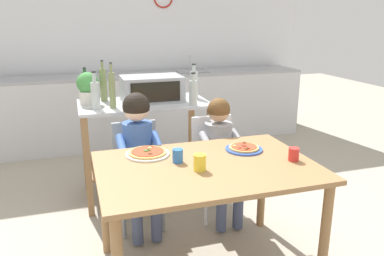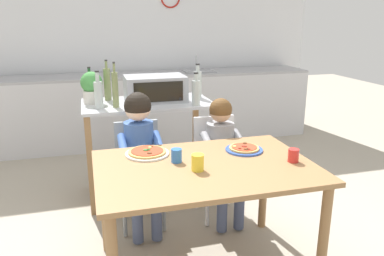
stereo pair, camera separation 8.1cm
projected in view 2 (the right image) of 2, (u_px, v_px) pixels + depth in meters
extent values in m
plane|color=#A89E8C|center=(165.00, 189.00, 3.69)|extent=(12.58, 12.58, 0.00)
cube|color=silver|center=(134.00, 37.00, 5.11)|extent=(5.01, 0.12, 2.70)
cube|color=silver|center=(141.00, 110.00, 4.99)|extent=(4.51, 0.60, 0.88)
cube|color=#9E9EA3|center=(140.00, 75.00, 4.86)|extent=(4.51, 0.60, 0.03)
cube|color=gray|center=(199.00, 72.00, 5.06)|extent=(0.40, 0.33, 0.02)
cylinder|color=#B7BABF|center=(196.00, 63.00, 5.14)|extent=(0.02, 0.02, 0.20)
cube|color=#B7BABF|center=(147.00, 103.00, 3.37)|extent=(1.13, 0.62, 0.02)
cube|color=olive|center=(149.00, 162.00, 3.53)|extent=(1.04, 0.57, 0.02)
cube|color=olive|center=(91.00, 167.00, 3.11)|extent=(0.05, 0.05, 0.86)
cube|color=olive|center=(212.00, 155.00, 3.38)|extent=(0.05, 0.05, 0.86)
cube|color=olive|center=(89.00, 146.00, 3.61)|extent=(0.05, 0.05, 0.86)
cube|color=olive|center=(196.00, 137.00, 3.88)|extent=(0.05, 0.05, 0.86)
cube|color=#999BA0|center=(155.00, 88.00, 3.38)|extent=(0.53, 0.34, 0.22)
cube|color=black|center=(159.00, 92.00, 3.22)|extent=(0.42, 0.01, 0.17)
cylinder|color=black|center=(180.00, 99.00, 3.29)|extent=(0.02, 0.01, 0.02)
cylinder|color=#ADB7B2|center=(198.00, 85.00, 3.51)|extent=(0.07, 0.07, 0.24)
cylinder|color=#ADB7B2|center=(198.00, 68.00, 3.47)|extent=(0.03, 0.03, 0.06)
cylinder|color=black|center=(198.00, 64.00, 3.46)|extent=(0.04, 0.04, 0.01)
cylinder|color=#1E4723|center=(90.00, 87.00, 3.45)|extent=(0.06, 0.06, 0.23)
cylinder|color=#1E4723|center=(89.00, 71.00, 3.41)|extent=(0.03, 0.03, 0.05)
cylinder|color=black|center=(89.00, 67.00, 3.40)|extent=(0.03, 0.03, 0.01)
cylinder|color=olive|center=(107.00, 84.00, 3.40)|extent=(0.06, 0.06, 0.28)
cylinder|color=olive|center=(106.00, 65.00, 3.35)|extent=(0.02, 0.02, 0.07)
cylinder|color=black|center=(106.00, 60.00, 3.34)|extent=(0.02, 0.02, 0.01)
cylinder|color=olive|center=(115.00, 90.00, 3.13)|extent=(0.05, 0.05, 0.29)
cylinder|color=olive|center=(114.00, 68.00, 3.08)|extent=(0.02, 0.02, 0.07)
cylinder|color=black|center=(114.00, 63.00, 3.07)|extent=(0.02, 0.02, 0.01)
cylinder|color=#ADB7B2|center=(99.00, 95.00, 3.10)|extent=(0.07, 0.07, 0.22)
cylinder|color=#ADB7B2|center=(97.00, 77.00, 3.06)|extent=(0.03, 0.03, 0.08)
cylinder|color=black|center=(97.00, 71.00, 3.04)|extent=(0.03, 0.03, 0.01)
cylinder|color=#ADB7B2|center=(196.00, 93.00, 3.21)|extent=(0.07, 0.07, 0.21)
cylinder|color=#ADB7B2|center=(196.00, 77.00, 3.17)|extent=(0.03, 0.03, 0.06)
cylinder|color=black|center=(196.00, 73.00, 3.16)|extent=(0.04, 0.04, 0.01)
cylinder|color=beige|center=(93.00, 97.00, 3.30)|extent=(0.16, 0.16, 0.11)
sphere|color=#428942|center=(91.00, 82.00, 3.27)|extent=(0.19, 0.19, 0.19)
cube|color=olive|center=(205.00, 167.00, 2.32)|extent=(1.32, 0.90, 0.03)
cylinder|color=olive|center=(323.00, 240.00, 2.22)|extent=(0.06, 0.06, 0.71)
cylinder|color=olive|center=(105.00, 205.00, 2.63)|extent=(0.06, 0.06, 0.71)
cylinder|color=olive|center=(264.00, 185.00, 2.94)|extent=(0.06, 0.06, 0.71)
cube|color=gray|center=(140.00, 174.00, 2.94)|extent=(0.36, 0.36, 0.04)
cube|color=gray|center=(137.00, 144.00, 3.04)|extent=(0.34, 0.03, 0.38)
cylinder|color=gray|center=(164.00, 206.00, 2.90)|extent=(0.03, 0.03, 0.42)
cylinder|color=gray|center=(124.00, 211.00, 2.83)|extent=(0.03, 0.03, 0.42)
cylinder|color=gray|center=(157.00, 189.00, 3.18)|extent=(0.03, 0.03, 0.42)
cylinder|color=gray|center=(120.00, 193.00, 3.10)|extent=(0.03, 0.03, 0.42)
cube|color=silver|center=(219.00, 166.00, 3.09)|extent=(0.36, 0.36, 0.04)
cube|color=silver|center=(214.00, 138.00, 3.19)|extent=(0.34, 0.03, 0.38)
cylinder|color=silver|center=(243.00, 197.00, 3.05)|extent=(0.03, 0.03, 0.42)
cylinder|color=silver|center=(207.00, 201.00, 2.97)|extent=(0.03, 0.03, 0.42)
cylinder|color=silver|center=(229.00, 182.00, 3.33)|extent=(0.03, 0.03, 0.42)
cylinder|color=silver|center=(197.00, 185.00, 3.25)|extent=(0.03, 0.03, 0.42)
cube|color=#424C6B|center=(152.00, 175.00, 2.82)|extent=(0.10, 0.30, 0.10)
cylinder|color=#424C6B|center=(156.00, 212.00, 2.77)|extent=(0.08, 0.08, 0.44)
cube|color=#424C6B|center=(133.00, 177.00, 2.78)|extent=(0.10, 0.30, 0.10)
cylinder|color=#424C6B|center=(137.00, 215.00, 2.73)|extent=(0.08, 0.08, 0.44)
cylinder|color=#3D60A8|center=(159.00, 144.00, 2.81)|extent=(0.06, 0.26, 0.15)
cylinder|color=#3D60A8|center=(123.00, 147.00, 2.74)|extent=(0.06, 0.26, 0.15)
cylinder|color=#3D60A8|center=(139.00, 146.00, 2.88)|extent=(0.22, 0.22, 0.37)
sphere|color=beige|center=(138.00, 108.00, 2.80)|extent=(0.19, 0.19, 0.19)
sphere|color=black|center=(138.00, 106.00, 2.79)|extent=(0.20, 0.20, 0.20)
cube|color=#424C6B|center=(234.00, 167.00, 2.97)|extent=(0.10, 0.30, 0.10)
cylinder|color=#424C6B|center=(239.00, 202.00, 2.92)|extent=(0.08, 0.08, 0.44)
cube|color=#424C6B|center=(217.00, 169.00, 2.93)|extent=(0.10, 0.30, 0.10)
cylinder|color=#424C6B|center=(222.00, 205.00, 2.88)|extent=(0.08, 0.08, 0.44)
cylinder|color=gray|center=(240.00, 141.00, 2.97)|extent=(0.06, 0.26, 0.15)
cylinder|color=gray|center=(208.00, 144.00, 2.90)|extent=(0.06, 0.26, 0.15)
cylinder|color=gray|center=(220.00, 143.00, 3.03)|extent=(0.22, 0.22, 0.32)
sphere|color=tan|center=(221.00, 111.00, 2.96)|extent=(0.17, 0.17, 0.17)
sphere|color=brown|center=(221.00, 110.00, 2.96)|extent=(0.18, 0.18, 0.18)
cylinder|color=white|center=(147.00, 154.00, 2.49)|extent=(0.29, 0.29, 0.01)
cylinder|color=tan|center=(147.00, 152.00, 2.49)|extent=(0.25, 0.25, 0.01)
cylinder|color=#B23D23|center=(147.00, 151.00, 2.49)|extent=(0.21, 0.21, 0.00)
cylinder|color=#386628|center=(149.00, 150.00, 2.50)|extent=(0.02, 0.02, 0.01)
cylinder|color=#DBC666|center=(150.00, 147.00, 2.54)|extent=(0.02, 0.02, 0.01)
cylinder|color=#563319|center=(151.00, 146.00, 2.56)|extent=(0.02, 0.02, 0.01)
cylinder|color=#563319|center=(149.00, 153.00, 2.43)|extent=(0.03, 0.03, 0.01)
cylinder|color=#386628|center=(146.00, 150.00, 2.49)|extent=(0.04, 0.04, 0.01)
cylinder|color=#3356B7|center=(244.00, 150.00, 2.57)|extent=(0.25, 0.25, 0.01)
cylinder|color=tan|center=(244.00, 148.00, 2.56)|extent=(0.20, 0.20, 0.01)
cylinder|color=#B23D23|center=(244.00, 147.00, 2.56)|extent=(0.17, 0.17, 0.00)
cylinder|color=#DBC666|center=(234.00, 146.00, 2.56)|extent=(0.02, 0.02, 0.01)
cylinder|color=#563319|center=(246.00, 149.00, 2.50)|extent=(0.03, 0.03, 0.01)
cylinder|color=maroon|center=(248.00, 149.00, 2.51)|extent=(0.02, 0.02, 0.01)
cylinder|color=#563319|center=(245.00, 143.00, 2.62)|extent=(0.03, 0.03, 0.01)
cylinder|color=maroon|center=(244.00, 146.00, 2.56)|extent=(0.03, 0.03, 0.01)
cylinder|color=maroon|center=(240.00, 148.00, 2.52)|extent=(0.02, 0.02, 0.01)
cylinder|color=yellow|center=(198.00, 163.00, 2.22)|extent=(0.07, 0.07, 0.10)
cylinder|color=blue|center=(176.00, 156.00, 2.35)|extent=(0.07, 0.07, 0.09)
cylinder|color=red|center=(293.00, 155.00, 2.36)|extent=(0.07, 0.07, 0.08)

